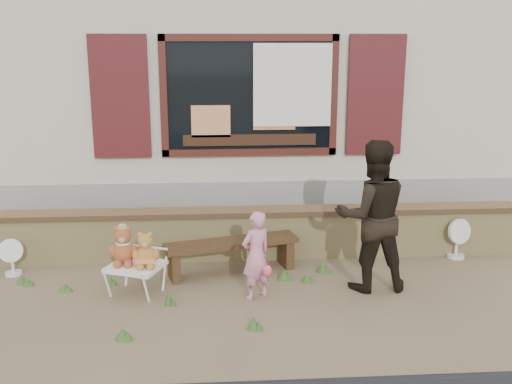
{
  "coord_description": "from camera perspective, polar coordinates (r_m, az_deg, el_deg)",
  "views": [
    {
      "loc": [
        -0.48,
        -6.52,
        2.83
      ],
      "look_at": [
        0.0,
        0.6,
        1.0
      ],
      "focal_mm": 42.0,
      "sensor_mm": 36.0,
      "label": 1
    }
  ],
  "objects": [
    {
      "name": "brick_wall",
      "position": [
        7.94,
        -0.2,
        -3.89
      ],
      "size": [
        7.1,
        0.36,
        0.67
      ],
      "color": "tan",
      "rests_on": "ground"
    },
    {
      "name": "grass_tufts",
      "position": [
        6.96,
        -6.02,
        -9.2
      ],
      "size": [
        3.78,
        1.74,
        0.14
      ],
      "color": "#355321",
      "rests_on": "ground"
    },
    {
      "name": "teddy_bear_left",
      "position": [
        6.95,
        -12.51,
        -4.89
      ],
      "size": [
        0.42,
        0.39,
        0.45
      ],
      "primitive_type": null,
      "rotation": [
        0.0,
        0.0,
        -0.38
      ],
      "color": "brown",
      "rests_on": "folding_chair"
    },
    {
      "name": "child",
      "position": [
        6.66,
        0.01,
        -6.04
      ],
      "size": [
        0.44,
        0.4,
        1.01
      ],
      "primitive_type": "imported",
      "rotation": [
        0.0,
        0.0,
        3.7
      ],
      "color": "pink",
      "rests_on": "ground"
    },
    {
      "name": "fan_left",
      "position": [
        7.98,
        -22.23,
        -5.71
      ],
      "size": [
        0.3,
        0.2,
        0.47
      ],
      "rotation": [
        0.0,
        0.0,
        0.15
      ],
      "color": "silver",
      "rests_on": "ground"
    },
    {
      "name": "ground",
      "position": [
        7.13,
        0.33,
        -9.02
      ],
      "size": [
        80.0,
        80.0,
        0.0
      ],
      "primitive_type": "plane",
      "color": "brown",
      "rests_on": "ground"
    },
    {
      "name": "folding_chair",
      "position": [
        6.97,
        -11.39,
        -7.04
      ],
      "size": [
        0.72,
        0.68,
        0.35
      ],
      "rotation": [
        0.0,
        0.0,
        -0.38
      ],
      "color": "white",
      "rests_on": "ground"
    },
    {
      "name": "bench",
      "position": [
        7.43,
        -2.33,
        -5.47
      ],
      "size": [
        1.69,
        0.76,
        0.42
      ],
      "rotation": [
        0.0,
        0.0,
        0.26
      ],
      "color": "#362413",
      "rests_on": "ground"
    },
    {
      "name": "adult",
      "position": [
        6.94,
        10.99,
        -2.24
      ],
      "size": [
        0.87,
        0.69,
        1.75
      ],
      "primitive_type": "imported",
      "rotation": [
        0.0,
        0.0,
        3.17
      ],
      "color": "black",
      "rests_on": "ground"
    },
    {
      "name": "fan_right",
      "position": [
        8.38,
        18.6,
        -4.18
      ],
      "size": [
        0.35,
        0.23,
        0.54
      ],
      "rotation": [
        0.0,
        0.0,
        0.31
      ],
      "color": "silver",
      "rests_on": "ground"
    },
    {
      "name": "shopfront",
      "position": [
        11.06,
        -1.39,
        10.07
      ],
      "size": [
        8.04,
        5.13,
        4.0
      ],
      "color": "gray",
      "rests_on": "ground"
    },
    {
      "name": "teddy_bear_right",
      "position": [
        6.82,
        -10.46,
        -5.34
      ],
      "size": [
        0.37,
        0.35,
        0.41
      ],
      "primitive_type": null,
      "rotation": [
        0.0,
        0.0,
        -0.38
      ],
      "color": "olive",
      "rests_on": "folding_chair"
    }
  ]
}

